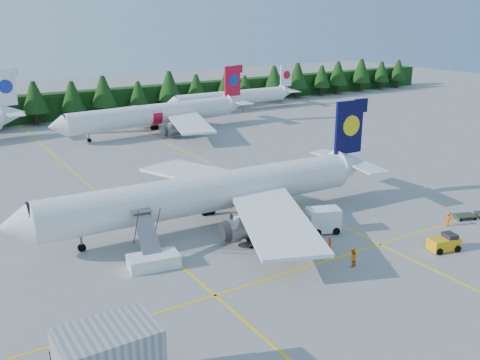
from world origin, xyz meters
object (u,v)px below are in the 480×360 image
airliner_red (150,115)px  service_truck (314,221)px  airstairs (152,256)px  airliner_navy (200,195)px  baggage_tug (444,243)px

airliner_red → service_truck: 56.95m
airstairs → service_truck: size_ratio=1.16×
airstairs → airliner_navy: bearing=45.1°
airliner_navy → airstairs: (-8.54, -6.16, -2.91)m
airliner_red → baggage_tug: airliner_red is taller
airliner_navy → service_truck: 13.04m
airstairs → service_truck: bearing=3.0°
airliner_red → service_truck: bearing=-98.7°
baggage_tug → airliner_navy: bearing=147.7°
airliner_red → baggage_tug: size_ratio=12.48×
service_truck → airstairs: bearing=-166.0°
airliner_navy → airstairs: 10.92m
airliner_red → baggage_tug: (3.75, -67.35, -2.88)m
service_truck → baggage_tug: size_ratio=1.79×
airliner_navy → baggage_tug: (18.28, -18.82, -3.04)m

